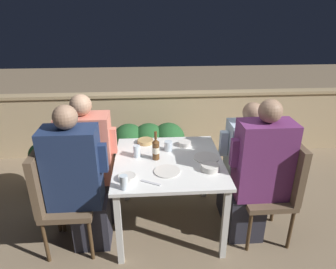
% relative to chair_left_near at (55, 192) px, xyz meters
% --- Properties ---
extents(ground_plane, '(16.00, 16.00, 0.00)m').
position_rel_chair_left_near_xyz_m(ground_plane, '(0.97, 0.21, -0.57)').
color(ground_plane, '#847056').
extents(parapet_wall, '(9.00, 0.18, 0.90)m').
position_rel_chair_left_near_xyz_m(parapet_wall, '(0.97, 1.80, -0.11)').
color(parapet_wall, tan).
rests_on(parapet_wall, ground_plane).
extents(dining_table, '(0.97, 1.00, 0.72)m').
position_rel_chair_left_near_xyz_m(dining_table, '(0.97, 0.21, 0.07)').
color(dining_table, white).
rests_on(dining_table, ground_plane).
extents(planter_hedge, '(0.91, 0.47, 0.65)m').
position_rel_chair_left_near_xyz_m(planter_hedge, '(0.80, 1.27, -0.20)').
color(planter_hedge, brown).
rests_on(planter_hedge, ground_plane).
extents(chair_left_near, '(0.43, 0.43, 0.96)m').
position_rel_chair_left_near_xyz_m(chair_left_near, '(0.00, 0.00, 0.00)').
color(chair_left_near, brown).
rests_on(chair_left_near, ground_plane).
extents(person_navy_jumper, '(0.50, 0.26, 1.33)m').
position_rel_chair_left_near_xyz_m(person_navy_jumper, '(0.20, 0.00, 0.10)').
color(person_navy_jumper, '#282833').
rests_on(person_navy_jumper, ground_plane).
extents(chair_left_far, '(0.43, 0.43, 0.96)m').
position_rel_chair_left_near_xyz_m(chair_left_far, '(0.04, 0.36, 0.00)').
color(chair_left_far, brown).
rests_on(chair_left_far, ground_plane).
extents(person_coral_top, '(0.52, 0.26, 1.31)m').
position_rel_chair_left_near_xyz_m(person_coral_top, '(0.25, 0.36, 0.09)').
color(person_coral_top, '#282833').
rests_on(person_coral_top, ground_plane).
extents(chair_right_near, '(0.43, 0.43, 0.96)m').
position_rel_chair_left_near_xyz_m(chair_right_near, '(1.93, 0.00, 0.00)').
color(chair_right_near, brown).
rests_on(chair_right_near, ground_plane).
extents(person_purple_stripe, '(0.51, 0.26, 1.34)m').
position_rel_chair_left_near_xyz_m(person_purple_stripe, '(1.73, 0.00, 0.10)').
color(person_purple_stripe, '#282833').
rests_on(person_purple_stripe, ground_plane).
extents(chair_right_far, '(0.43, 0.43, 0.96)m').
position_rel_chair_left_near_xyz_m(chair_right_far, '(1.93, 0.37, 0.00)').
color(chair_right_far, brown).
rests_on(chair_right_far, ground_plane).
extents(person_blue_shirt, '(0.49, 0.26, 1.20)m').
position_rel_chair_left_near_xyz_m(person_blue_shirt, '(1.72, 0.37, 0.03)').
color(person_blue_shirt, '#282833').
rests_on(person_blue_shirt, ground_plane).
extents(beer_bottle, '(0.07, 0.07, 0.27)m').
position_rel_chair_left_near_xyz_m(beer_bottle, '(0.86, 0.24, 0.26)').
color(beer_bottle, brown).
rests_on(beer_bottle, dining_table).
extents(plate_0, '(0.22, 0.22, 0.01)m').
position_rel_chair_left_near_xyz_m(plate_0, '(0.94, 0.01, 0.16)').
color(plate_0, silver).
rests_on(plate_0, dining_table).
extents(plate_1, '(0.23, 0.23, 0.01)m').
position_rel_chair_left_near_xyz_m(plate_1, '(1.32, 0.22, 0.16)').
color(plate_1, silver).
rests_on(plate_1, dining_table).
extents(bowl_0, '(0.16, 0.16, 0.04)m').
position_rel_chair_left_near_xyz_m(bowl_0, '(0.76, 0.58, 0.18)').
color(bowl_0, tan).
rests_on(bowl_0, dining_table).
extents(bowl_1, '(0.14, 0.14, 0.04)m').
position_rel_chair_left_near_xyz_m(bowl_1, '(0.61, -0.09, 0.18)').
color(bowl_1, beige).
rests_on(bowl_1, dining_table).
extents(bowl_2, '(0.12, 0.12, 0.05)m').
position_rel_chair_left_near_xyz_m(bowl_2, '(1.15, 0.50, 0.18)').
color(bowl_2, silver).
rests_on(bowl_2, dining_table).
extents(bowl_3, '(0.16, 0.16, 0.05)m').
position_rel_chair_left_near_xyz_m(bowl_3, '(1.31, 0.01, 0.18)').
color(bowl_3, beige).
rests_on(bowl_3, dining_table).
extents(glass_cup_0, '(0.07, 0.07, 0.11)m').
position_rel_chair_left_near_xyz_m(glass_cup_0, '(0.68, 0.29, 0.21)').
color(glass_cup_0, silver).
rests_on(glass_cup_0, dining_table).
extents(glass_cup_1, '(0.08, 0.08, 0.09)m').
position_rel_chair_left_near_xyz_m(glass_cup_1, '(0.98, 0.40, 0.20)').
color(glass_cup_1, silver).
rests_on(glass_cup_1, dining_table).
extents(glass_cup_2, '(0.06, 0.06, 0.11)m').
position_rel_chair_left_near_xyz_m(glass_cup_2, '(0.60, -0.22, 0.21)').
color(glass_cup_2, silver).
rests_on(glass_cup_2, dining_table).
extents(fork_0, '(0.16, 0.10, 0.01)m').
position_rel_chair_left_near_xyz_m(fork_0, '(0.80, -0.16, 0.16)').
color(fork_0, silver).
rests_on(fork_0, dining_table).
extents(potted_plant, '(0.29, 0.29, 0.63)m').
position_rel_chair_left_near_xyz_m(potted_plant, '(-0.37, 0.84, -0.18)').
color(potted_plant, '#B2A899').
rests_on(potted_plant, ground_plane).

